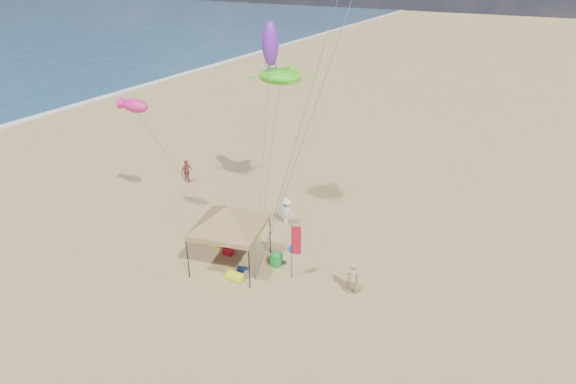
# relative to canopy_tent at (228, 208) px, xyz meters

# --- Properties ---
(ground) EXTENTS (280.00, 280.00, 0.00)m
(ground) POSITION_rel_canopy_tent_xyz_m (2.35, -1.06, -3.39)
(ground) COLOR tan
(ground) RESTS_ON ground
(canopy_tent) EXTENTS (6.44, 6.44, 4.08)m
(canopy_tent) POSITION_rel_canopy_tent_xyz_m (0.00, 0.00, 0.00)
(canopy_tent) COLOR black
(canopy_tent) RESTS_ON ground
(feather_flag) EXTENTS (0.45, 0.18, 3.11)m
(feather_flag) POSITION_rel_canopy_tent_xyz_m (3.53, 0.53, -1.32)
(feather_flag) COLOR black
(feather_flag) RESTS_ON ground
(cooler_red) EXTENTS (0.54, 0.38, 0.38)m
(cooler_red) POSITION_rel_canopy_tent_xyz_m (-0.70, 0.73, -3.20)
(cooler_red) COLOR red
(cooler_red) RESTS_ON ground
(cooler_blue) EXTENTS (0.54, 0.38, 0.38)m
(cooler_blue) POSITION_rel_canopy_tent_xyz_m (2.38, 2.67, -3.20)
(cooler_blue) COLOR blue
(cooler_blue) RESTS_ON ground
(bag_navy) EXTENTS (0.69, 0.54, 0.36)m
(bag_navy) POSITION_rel_canopy_tent_xyz_m (0.99, -0.31, -3.21)
(bag_navy) COLOR #0C1B37
(bag_navy) RESTS_ON ground
(bag_orange) EXTENTS (0.54, 0.69, 0.36)m
(bag_orange) POSITION_rel_canopy_tent_xyz_m (-1.95, 3.93, -3.21)
(bag_orange) COLOR #FE310E
(bag_orange) RESTS_ON ground
(chair_green) EXTENTS (0.50, 0.50, 0.70)m
(chair_green) POSITION_rel_canopy_tent_xyz_m (2.11, 1.08, -3.04)
(chair_green) COLOR green
(chair_green) RESTS_ON ground
(chair_yellow) EXTENTS (0.50, 0.50, 0.70)m
(chair_yellow) POSITION_rel_canopy_tent_xyz_m (-1.67, 1.12, -3.04)
(chair_yellow) COLOR gold
(chair_yellow) RESTS_ON ground
(crate_grey) EXTENTS (0.34, 0.30, 0.28)m
(crate_grey) POSITION_rel_canopy_tent_xyz_m (1.34, -0.52, -3.25)
(crate_grey) COLOR gray
(crate_grey) RESTS_ON ground
(beach_cart) EXTENTS (0.90, 0.50, 0.24)m
(beach_cart) POSITION_rel_canopy_tent_xyz_m (0.92, -1.03, -3.19)
(beach_cart) COLOR #EAFC1C
(beach_cart) RESTS_ON ground
(person_near_a) EXTENTS (0.77, 0.70, 1.77)m
(person_near_a) POSITION_rel_canopy_tent_xyz_m (6.48, 0.82, -2.51)
(person_near_a) COLOR tan
(person_near_a) RESTS_ON ground
(person_near_b) EXTENTS (0.94, 0.85, 1.57)m
(person_near_b) POSITION_rel_canopy_tent_xyz_m (-1.70, 1.78, -2.61)
(person_near_b) COLOR #3B4851
(person_near_b) RESTS_ON ground
(person_near_c) EXTENTS (1.13, 0.65, 1.75)m
(person_near_c) POSITION_rel_canopy_tent_xyz_m (0.50, 5.11, -2.52)
(person_near_c) COLOR silver
(person_near_c) RESTS_ON ground
(person_far_a) EXTENTS (0.54, 1.04, 1.70)m
(person_far_a) POSITION_rel_canopy_tent_xyz_m (-8.80, 7.00, -2.54)
(person_far_a) COLOR #A0433D
(person_far_a) RESTS_ON ground
(turtle_kite) EXTENTS (2.77, 2.31, 0.86)m
(turtle_kite) POSITION_rel_canopy_tent_xyz_m (-0.78, 6.65, 5.17)
(turtle_kite) COLOR #41DE19
(turtle_kite) RESTS_ON ground
(fish_kite) EXTENTS (1.96, 1.37, 0.79)m
(fish_kite) POSITION_rel_canopy_tent_xyz_m (-7.49, 1.86, 3.74)
(fish_kite) COLOR #F92088
(fish_kite) RESTS_ON ground
(squid_kite) EXTENTS (1.06, 1.06, 2.41)m
(squid_kite) POSITION_rel_canopy_tent_xyz_m (-1.26, 6.44, 6.96)
(squid_kite) COLOR purple
(squid_kite) RESTS_ON ground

